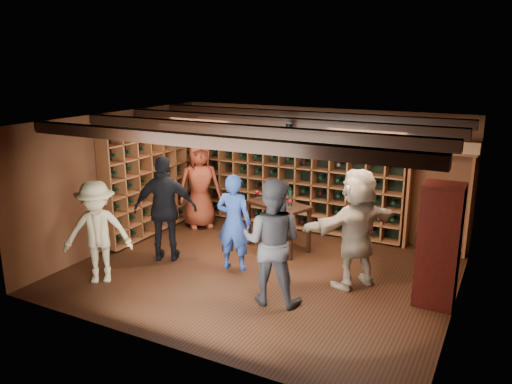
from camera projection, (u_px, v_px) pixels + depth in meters
The scene contains 13 objects.
ground at pixel (260, 272), 8.27m from camera, with size 6.00×6.00×0.00m, color black.
room_shell at pixel (262, 126), 7.69m from camera, with size 6.00×6.00×6.00m.
wine_rack_back at pixel (289, 174), 10.21m from camera, with size 4.65×0.30×2.20m.
wine_rack_left at pixel (153, 177), 9.95m from camera, with size 0.30×2.65×2.20m.
crate_shelf at pixel (442, 168), 8.77m from camera, with size 1.20×0.32×2.07m.
display_cabinet at pixel (438, 248), 7.01m from camera, with size 0.55×0.50×1.75m.
man_blue_shirt at pixel (234, 222), 8.22m from camera, with size 0.59×0.39×1.63m, color navy.
man_grey_suit at pixel (272, 242), 7.05m from camera, with size 0.90×0.70×1.84m, color #222127.
guest_red_floral at pixel (200, 185), 10.30m from camera, with size 0.88×0.57×1.80m, color #9A321C.
guest_woman_black at pixel (165, 209), 8.58m from camera, with size 1.08×0.45×1.85m, color black.
guest_khaki at pixel (97, 232), 7.74m from camera, with size 1.06×0.61×1.64m, color tan.
guest_beige at pixel (357, 228), 7.56m from camera, with size 1.73×0.55×1.87m, color gray.
tasting_table at pixel (278, 209), 9.11m from camera, with size 1.29×0.92×1.16m.
Camera 1 is at (3.49, -6.81, 3.42)m, focal length 35.00 mm.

